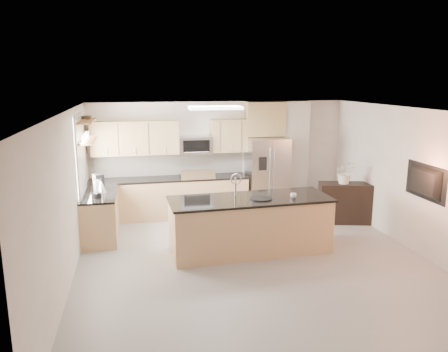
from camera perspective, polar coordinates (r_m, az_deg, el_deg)
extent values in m
plane|color=gray|center=(7.66, 4.15, -11.33)|extent=(6.50, 6.50, 0.00)
cube|color=white|center=(7.03, 4.48, 8.46)|extent=(6.00, 6.50, 0.02)
cube|color=silver|center=(10.33, -0.60, 2.49)|extent=(6.00, 0.02, 2.60)
cube|color=silver|center=(4.37, 16.22, -12.16)|extent=(6.00, 0.02, 2.60)
cube|color=silver|center=(7.05, -19.89, -2.96)|extent=(0.02, 6.50, 2.60)
cube|color=silver|center=(8.54, 24.06, -0.71)|extent=(0.02, 6.50, 2.60)
cube|color=tan|center=(10.05, -7.12, -2.92)|extent=(3.55, 0.65, 0.88)
cube|color=black|center=(9.93, -7.19, -0.36)|extent=(3.55, 0.66, 0.04)
cube|color=white|center=(10.19, -7.37, 1.56)|extent=(3.55, 0.02, 0.52)
cube|color=tan|center=(9.02, -15.81, -5.09)|extent=(0.65, 1.50, 0.88)
cube|color=black|center=(8.90, -15.99, -2.27)|extent=(0.66, 1.50, 0.04)
cube|color=black|center=(10.11, -3.58, -2.70)|extent=(0.76, 0.64, 0.90)
cube|color=black|center=(10.00, -3.62, -0.12)|extent=(0.76, 0.62, 0.03)
cube|color=#ADADB0|center=(9.68, -3.38, 0.17)|extent=(0.76, 0.04, 0.22)
cube|color=tan|center=(9.91, -11.54, 4.89)|extent=(1.92, 0.33, 0.75)
cube|color=tan|center=(10.13, 0.63, 5.30)|extent=(0.82, 0.33, 0.75)
cube|color=#ADADB0|center=(9.99, -3.77, 4.04)|extent=(0.76, 0.40, 0.40)
cube|color=black|center=(9.80, -3.62, 3.88)|extent=(0.60, 0.02, 0.28)
cube|color=#ADADB0|center=(10.31, 5.60, 0.09)|extent=(0.92, 0.75, 1.78)
cube|color=#98979A|center=(9.95, 6.24, -0.37)|extent=(0.02, 0.01, 1.69)
cube|color=black|center=(9.81, 5.08, 1.61)|extent=(0.18, 0.03, 0.30)
cube|color=beige|center=(10.68, 9.20, 2.66)|extent=(0.60, 0.30, 2.60)
cube|color=white|center=(8.77, -18.30, 2.40)|extent=(0.03, 1.05, 1.55)
cube|color=white|center=(8.77, -18.20, 2.41)|extent=(0.03, 1.15, 1.65)
cube|color=olive|center=(8.81, -17.48, 4.47)|extent=(0.30, 1.20, 0.04)
cube|color=olive|center=(8.77, -17.64, 6.87)|extent=(0.30, 1.20, 0.04)
cube|color=white|center=(8.50, -1.16, 8.90)|extent=(1.00, 0.50, 0.06)
cube|color=tan|center=(8.02, 3.40, -6.50)|extent=(2.90, 1.11, 0.97)
cube|color=black|center=(7.87, 3.45, -3.03)|extent=(2.96, 1.17, 0.04)
cube|color=black|center=(7.82, 1.89, -3.22)|extent=(0.60, 0.44, 0.01)
cylinder|color=#ADADB0|center=(8.00, 1.50, -1.35)|extent=(0.03, 0.03, 0.34)
torus|color=#ADADB0|center=(7.90, 1.61, -0.41)|extent=(0.21, 0.03, 0.21)
cube|color=black|center=(9.97, 15.45, -3.40)|extent=(1.18, 0.72, 0.88)
imported|color=white|center=(7.95, 9.06, -2.53)|extent=(0.13, 0.13, 0.09)
cylinder|color=black|center=(7.81, 4.86, -2.94)|extent=(0.43, 0.43, 0.02)
cylinder|color=black|center=(8.49, -16.21, -2.47)|extent=(0.15, 0.15, 0.10)
cylinder|color=silver|center=(8.45, -16.28, -1.34)|extent=(0.11, 0.11, 0.24)
cone|color=#ADADB0|center=(8.87, -15.71, -1.33)|extent=(0.22, 0.22, 0.25)
cylinder|color=black|center=(8.84, -15.76, -0.49)|extent=(0.04, 0.04, 0.04)
cube|color=black|center=(9.10, -16.07, -0.76)|extent=(0.24, 0.26, 0.33)
cylinder|color=#ADADB0|center=(9.06, -16.07, -1.31)|extent=(0.11, 0.11, 0.12)
imported|color=#ADADB0|center=(9.07, -17.48, 7.42)|extent=(0.38, 0.38, 0.09)
imported|color=white|center=(9.74, 15.57, 1.15)|extent=(0.67, 0.58, 0.74)
imported|color=black|center=(8.32, 24.38, -0.71)|extent=(0.14, 1.08, 0.62)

